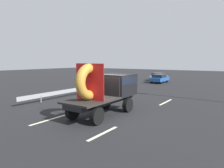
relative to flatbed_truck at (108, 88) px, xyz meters
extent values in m
plane|color=black|center=(0.36, -0.32, -1.56)|extent=(120.00, 120.00, 0.00)
cylinder|color=black|center=(-0.85, 0.90, -1.12)|extent=(0.28, 0.89, 0.89)
cylinder|color=black|center=(0.85, 0.90, -1.12)|extent=(0.28, 0.89, 0.89)
cylinder|color=black|center=(-0.85, -2.20, -1.12)|extent=(0.28, 0.89, 0.89)
cylinder|color=black|center=(0.85, -2.20, -1.12)|extent=(0.28, 0.89, 0.89)
cube|color=black|center=(0.00, -0.61, -0.68)|extent=(1.30, 4.99, 0.25)
cube|color=black|center=(0.00, 0.90, 0.12)|extent=(2.00, 1.96, 1.35)
cube|color=black|center=(0.00, 0.85, 0.41)|extent=(2.02, 1.87, 0.44)
cube|color=black|center=(0.00, -1.59, -0.51)|extent=(2.00, 3.03, 0.10)
cube|color=black|center=(0.00, -0.13, 0.09)|extent=(1.80, 0.08, 1.10)
torus|color=#B7842D|center=(0.00, -1.74, 0.52)|extent=(0.52, 1.96, 1.96)
cube|color=red|center=(0.00, -1.74, 0.52)|extent=(1.90, 0.03, 1.96)
cylinder|color=black|center=(-4.37, 19.35, -1.27)|extent=(0.20, 0.58, 0.58)
cylinder|color=black|center=(-2.95, 19.35, -1.27)|extent=(0.20, 0.58, 0.58)
cylinder|color=black|center=(-4.37, 16.92, -1.27)|extent=(0.20, 0.58, 0.58)
cylinder|color=black|center=(-2.95, 16.92, -1.27)|extent=(0.20, 0.58, 0.58)
cube|color=#194C99|center=(-3.66, 18.13, -1.02)|extent=(1.63, 3.81, 0.50)
cube|color=black|center=(-3.66, 18.04, -0.55)|extent=(1.47, 2.13, 0.45)
cube|color=gray|center=(-6.06, 5.48, -1.01)|extent=(0.06, 15.72, 0.32)
cylinder|color=slate|center=(-6.06, -0.42, -1.29)|extent=(0.10, 0.10, 0.55)
cylinder|color=slate|center=(-6.06, 3.52, -1.29)|extent=(0.10, 0.10, 0.55)
cylinder|color=slate|center=(-6.06, 7.45, -1.29)|extent=(0.10, 0.10, 0.55)
cylinder|color=slate|center=(-6.06, 11.38, -1.29)|extent=(0.10, 0.10, 0.55)
cube|color=beige|center=(-1.83, -2.86, -1.56)|extent=(0.16, 2.74, 0.01)
cube|color=beige|center=(-1.83, 5.08, -1.56)|extent=(0.16, 2.17, 0.01)
cube|color=beige|center=(1.83, -3.01, -1.56)|extent=(0.16, 2.11, 0.01)
cube|color=beige|center=(1.83, 5.13, -1.56)|extent=(0.16, 2.61, 0.01)
cylinder|color=black|center=(-5.77, 22.46, -1.28)|extent=(0.20, 0.57, 0.57)
cylinder|color=black|center=(-4.37, 22.46, -1.28)|extent=(0.20, 0.57, 0.57)
cylinder|color=black|center=(-5.77, 20.04, -1.28)|extent=(0.20, 0.57, 0.57)
cylinder|color=black|center=(-4.37, 20.04, -1.28)|extent=(0.20, 0.57, 0.57)
cube|color=silver|center=(-5.07, 21.25, -1.03)|extent=(1.62, 3.77, 0.49)
cube|color=black|center=(-5.07, 21.16, -0.56)|extent=(1.45, 2.11, 0.45)
camera|label=1|loc=(6.98, -9.87, 1.64)|focal=32.19mm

